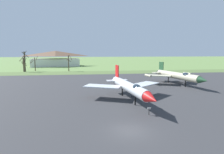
{
  "coord_description": "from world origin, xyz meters",
  "views": [
    {
      "loc": [
        -4.22,
        -17.7,
        8.23
      ],
      "look_at": [
        0.86,
        20.13,
        2.98
      ],
      "focal_mm": 29.17,
      "sensor_mm": 36.0,
      "label": 1
    }
  ],
  "objects_px": {
    "jet_fighter_front_right": "(177,75)",
    "visitor_building": "(56,59)",
    "info_placard_rear_left": "(149,110)",
    "jet_fighter_rear_left": "(129,87)"
  },
  "relations": [
    {
      "from": "jet_fighter_front_right",
      "to": "visitor_building",
      "type": "relative_size",
      "value": 0.59
    },
    {
      "from": "jet_fighter_front_right",
      "to": "info_placard_rear_left",
      "type": "distance_m",
      "value": 24.9
    },
    {
      "from": "jet_fighter_front_right",
      "to": "visitor_building",
      "type": "height_order",
      "value": "visitor_building"
    },
    {
      "from": "jet_fighter_front_right",
      "to": "jet_fighter_rear_left",
      "type": "height_order",
      "value": "jet_fighter_rear_left"
    },
    {
      "from": "jet_fighter_front_right",
      "to": "jet_fighter_rear_left",
      "type": "relative_size",
      "value": 0.98
    },
    {
      "from": "jet_fighter_front_right",
      "to": "visitor_building",
      "type": "xyz_separation_m",
      "value": [
        -40.62,
        67.63,
        2.04
      ]
    },
    {
      "from": "jet_fighter_front_right",
      "to": "visitor_building",
      "type": "bearing_deg",
      "value": 120.99
    },
    {
      "from": "visitor_building",
      "to": "jet_fighter_front_right",
      "type": "bearing_deg",
      "value": -59.01
    },
    {
      "from": "jet_fighter_rear_left",
      "to": "visitor_building",
      "type": "xyz_separation_m",
      "value": [
        -25.32,
        80.74,
        2.05
      ]
    },
    {
      "from": "jet_fighter_front_right",
      "to": "info_placard_rear_left",
      "type": "relative_size",
      "value": 15.42
    }
  ]
}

